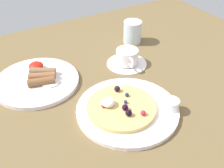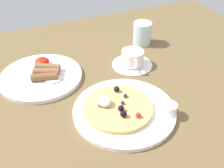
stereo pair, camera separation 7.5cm
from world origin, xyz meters
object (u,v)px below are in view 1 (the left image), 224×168
syrup_ramekin (172,104)px  water_glass (132,32)px  coffee_cup (127,56)px  pancake_plate (127,110)px  coffee_saucer (127,63)px  breakfast_plate (37,81)px

syrup_ramekin → water_glass: 43.42cm
coffee_cup → water_glass: size_ratio=1.19×
pancake_plate → coffee_cup: (13.64, 21.30, 2.72)cm
syrup_ramekin → coffee_saucer: 28.08cm
breakfast_plate → syrup_ramekin: bearing=-48.6°
breakfast_plate → water_glass: size_ratio=3.08×
breakfast_plate → coffee_saucer: breakfast_plate is taller
pancake_plate → breakfast_plate: bearing=124.5°
coffee_cup → water_glass: 17.47cm
pancake_plate → water_glass: bearing=54.4°
pancake_plate → breakfast_plate: 32.35cm
pancake_plate → breakfast_plate: (-18.34, 26.65, 0.04)cm
syrup_ramekin → water_glass: water_glass is taller
coffee_saucer → water_glass: 17.79cm
pancake_plate → water_glass: (24.83, 34.68, 3.84)cm
breakfast_plate → coffee_cup: (31.98, -5.35, 2.68)cm
coffee_cup → water_glass: bearing=50.1°
syrup_ramekin → coffee_saucer: bearing=84.1°
syrup_ramekin → coffee_saucer: (2.87, 27.83, -2.43)cm
coffee_saucer → syrup_ramekin: bearing=-95.9°
pancake_plate → syrup_ramekin: 12.73cm
water_glass → coffee_cup: bearing=-129.9°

